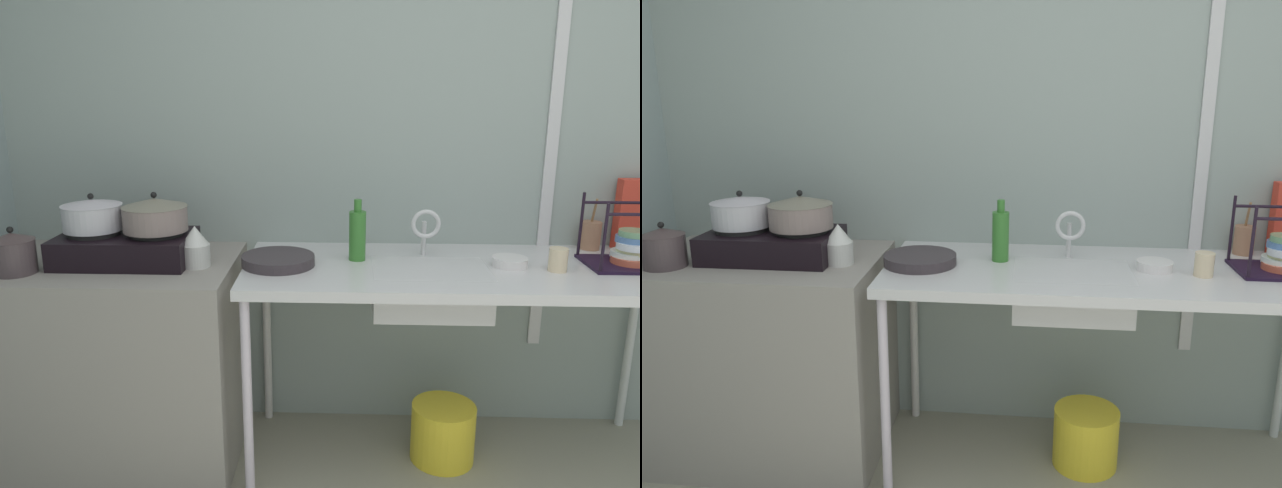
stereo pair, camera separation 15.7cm
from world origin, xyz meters
The scene contains 19 objects.
wall_back centered at (0.00, 1.85, 1.28)m, with size 4.63×0.10×2.56m, color #8E9B96.
wall_metal_strip centered at (0.41, 1.79, 1.41)m, with size 0.05×0.01×2.05m, color silver.
counter_concrete centered at (-1.36, 1.47, 0.42)m, with size 0.96×0.66×0.84m, color gray.
counter_sink centered at (0.02, 1.47, 0.79)m, with size 1.70×0.66×0.84m.
stove centered at (-1.30, 1.47, 0.90)m, with size 0.51×0.33×0.13m.
pot_on_left_burner centered at (-1.43, 1.47, 1.03)m, with size 0.23×0.23×0.14m.
pot_on_right_burner centered at (-1.18, 1.47, 1.04)m, with size 0.25×0.25×0.15m.
pot_beside_stove centered at (-1.67, 1.31, 0.92)m, with size 0.16×0.16×0.18m.
percolator centered at (-1.02, 1.42, 0.92)m, with size 0.11×0.11×0.16m.
sink_basin centered at (-0.12, 1.43, 0.76)m, with size 0.44×0.31×0.17m, color silver.
faucet centered at (-0.12, 1.58, 0.97)m, with size 0.12×0.07×0.20m.
frying_pan centered at (-0.70, 1.45, 0.86)m, with size 0.28×0.28×0.04m, color #362E33.
dish_rack centered at (0.66, 1.50, 0.90)m, with size 0.35×0.25×0.27m.
cup_by_rack centered at (0.35, 1.42, 0.89)m, with size 0.07×0.07×0.09m, color beige.
small_bowl_on_drainboard centered at (0.19, 1.47, 0.86)m, with size 0.13×0.13×0.04m, color silver.
bottle_by_sink centered at (-0.40, 1.54, 0.95)m, with size 0.07×0.07×0.24m.
cereal_box centered at (0.78, 1.75, 0.99)m, with size 0.16×0.06×0.30m, color red.
utensil_jar centered at (0.59, 1.74, 0.90)m, with size 0.08×0.08×0.22m.
bucket_on_floor centered at (-0.03, 1.46, 0.12)m, with size 0.26×0.26×0.24m, color yellow.
Camera 1 is at (-0.45, -0.80, 1.53)m, focal length 34.16 mm.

